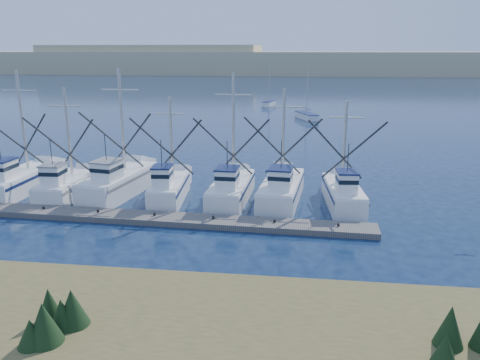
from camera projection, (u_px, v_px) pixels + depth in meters
The scene contains 7 objects.
ground at pixel (293, 263), 25.09m from camera, with size 500.00×500.00×0.00m, color #0C1935.
shore_bank at pixel (59, 354), 16.28m from camera, with size 40.00×10.00×1.60m, color #4C422D.
floating_dock at pixel (155, 218), 31.11m from camera, with size 28.97×1.93×0.39m, color slate.
dune_ridge at pixel (300, 63), 224.41m from camera, with size 360.00×60.00×10.00m, color tan.
trawler_fleet at pixel (168, 187), 35.52m from camera, with size 28.10×8.56×9.63m.
sailboat_near at pixel (307, 116), 76.97m from camera, with size 3.91×6.51×8.10m.
sailboat_far at pixel (269, 103), 94.96m from camera, with size 2.57×5.19×8.10m.
Camera 1 is at (0.01, -23.15, 11.04)m, focal length 35.00 mm.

